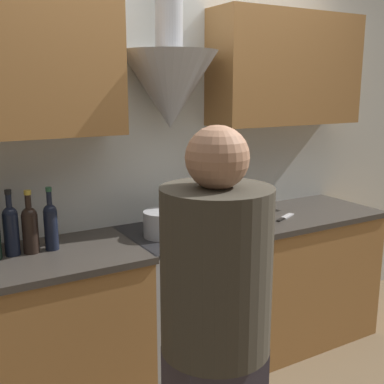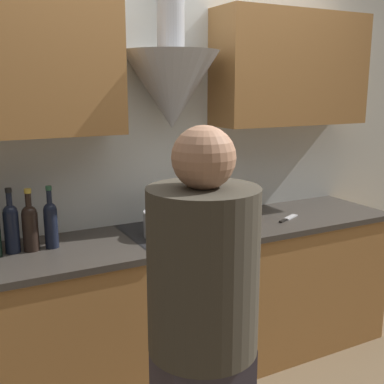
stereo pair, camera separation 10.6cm
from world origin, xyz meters
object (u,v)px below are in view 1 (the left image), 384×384
object	(u,v)px
stock_pot	(162,224)
mixing_bowl	(206,222)
stove_range	(183,302)
orange_fruit	(247,213)
wine_bottle_6	(30,227)
person_foreground_left	(215,334)
wine_bottle_7	(51,224)
wine_bottle_5	(11,228)

from	to	relation	value
stock_pot	mixing_bowl	world-z (taller)	stock_pot
stove_range	orange_fruit	bearing A→B (deg)	4.04
stock_pot	orange_fruit	xyz separation A→B (m)	(0.62, 0.06, -0.03)
stove_range	wine_bottle_6	bearing A→B (deg)	175.32
mixing_bowl	person_foreground_left	size ratio (longest dim) A/B	0.14
stock_pot	orange_fruit	bearing A→B (deg)	5.13
person_foreground_left	orange_fruit	bearing A→B (deg)	49.00
wine_bottle_6	mixing_bowl	bearing A→B (deg)	-5.20
wine_bottle_6	wine_bottle_7	size ratio (longest dim) A/B	0.98
wine_bottle_7	person_foreground_left	bearing A→B (deg)	-76.26
stove_range	stock_pot	xyz separation A→B (m)	(-0.14, -0.02, 0.51)
wine_bottle_5	wine_bottle_6	size ratio (longest dim) A/B	1.03
stove_range	stock_pot	world-z (taller)	stock_pot
stove_range	orange_fruit	distance (m)	0.68
wine_bottle_6	stock_pot	bearing A→B (deg)	-7.50
wine_bottle_5	person_foreground_left	distance (m)	1.23
mixing_bowl	wine_bottle_6	bearing A→B (deg)	174.80
stock_pot	person_foreground_left	world-z (taller)	person_foreground_left
stove_range	stock_pot	bearing A→B (deg)	-171.25
wine_bottle_5	person_foreground_left	world-z (taller)	person_foreground_left
stove_range	orange_fruit	size ratio (longest dim) A/B	11.43
wine_bottle_5	orange_fruit	distance (m)	1.40
person_foreground_left	wine_bottle_7	bearing A→B (deg)	103.74
orange_fruit	stock_pot	bearing A→B (deg)	-174.87
wine_bottle_7	orange_fruit	size ratio (longest dim) A/B	4.21
orange_fruit	person_foreground_left	bearing A→B (deg)	-131.00
wine_bottle_5	wine_bottle_6	distance (m)	0.09
wine_bottle_6	stove_range	bearing A→B (deg)	-4.68
mixing_bowl	orange_fruit	size ratio (longest dim) A/B	2.95
wine_bottle_6	stock_pot	xyz separation A→B (m)	(0.68, -0.09, -0.06)
stove_range	orange_fruit	xyz separation A→B (m)	(0.48, 0.03, 0.47)
wine_bottle_6	person_foreground_left	size ratio (longest dim) A/B	0.20
stock_pot	person_foreground_left	xyz separation A→B (m)	(-0.31, -1.02, -0.09)
stock_pot	wine_bottle_5	bearing A→B (deg)	172.45
orange_fruit	wine_bottle_5	bearing A→B (deg)	178.10
wine_bottle_7	orange_fruit	distance (m)	1.21
wine_bottle_6	person_foreground_left	bearing A→B (deg)	-71.48
wine_bottle_5	stove_range	bearing A→B (deg)	-4.99
wine_bottle_5	wine_bottle_6	world-z (taller)	wine_bottle_5
wine_bottle_6	wine_bottle_7	world-z (taller)	wine_bottle_7
wine_bottle_7	orange_fruit	bearing A→B (deg)	-1.46
stove_range	mixing_bowl	world-z (taller)	mixing_bowl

